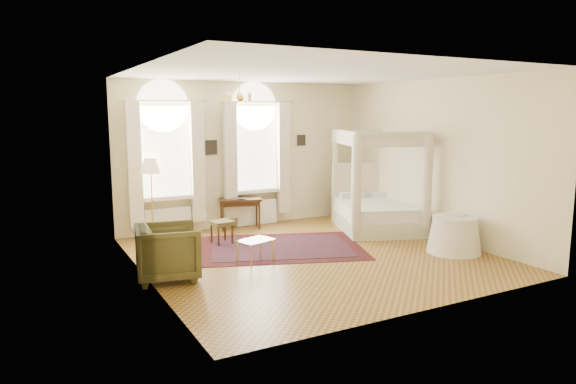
% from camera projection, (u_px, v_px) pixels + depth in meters
% --- Properties ---
extents(ground, '(6.00, 6.00, 0.00)m').
position_uv_depth(ground, '(312.00, 255.00, 9.47)').
color(ground, olive).
rests_on(ground, ground).
extents(room_walls, '(6.00, 6.00, 6.00)m').
position_uv_depth(room_walls, '(313.00, 148.00, 9.17)').
color(room_walls, beige).
rests_on(room_walls, ground).
extents(window_left, '(1.62, 0.27, 3.29)m').
position_uv_depth(window_left, '(166.00, 166.00, 10.86)').
color(window_left, silver).
rests_on(window_left, room_walls).
extents(window_right, '(1.62, 0.27, 3.29)m').
position_uv_depth(window_right, '(256.00, 162.00, 11.84)').
color(window_right, silver).
rests_on(window_right, room_walls).
extents(chandelier, '(0.51, 0.45, 0.50)m').
position_uv_depth(chandelier, '(240.00, 97.00, 9.65)').
color(chandelier, gold).
rests_on(chandelier, room_walls).
extents(wall_pictures, '(2.54, 0.03, 0.39)m').
position_uv_depth(wall_pictures, '(250.00, 144.00, 11.81)').
color(wall_pictures, black).
rests_on(wall_pictures, room_walls).
extents(canopy_bed, '(2.25, 2.47, 2.22)m').
position_uv_depth(canopy_bed, '(377.00, 208.00, 11.48)').
color(canopy_bed, beige).
rests_on(canopy_bed, ground).
extents(nightstand, '(0.49, 0.45, 0.63)m').
position_uv_depth(nightstand, '(349.00, 204.00, 13.03)').
color(nightstand, '#3C2410').
rests_on(nightstand, ground).
extents(nightstand_lamp, '(0.25, 0.25, 0.36)m').
position_uv_depth(nightstand_lamp, '(350.00, 182.00, 12.96)').
color(nightstand_lamp, gold).
rests_on(nightstand_lamp, nightstand).
extents(writing_desk, '(1.02, 0.71, 0.70)m').
position_uv_depth(writing_desk, '(240.00, 203.00, 11.59)').
color(writing_desk, '#3C2410').
rests_on(writing_desk, ground).
extents(laptop, '(0.37, 0.29, 0.03)m').
position_uv_depth(laptop, '(239.00, 199.00, 11.45)').
color(laptop, black).
rests_on(laptop, writing_desk).
extents(stool, '(0.45, 0.45, 0.47)m').
position_uv_depth(stool, '(222.00, 225.00, 10.27)').
color(stool, '#4E4621').
rests_on(stool, ground).
extents(armchair, '(1.12, 1.10, 0.88)m').
position_uv_depth(armchair, '(168.00, 252.00, 8.06)').
color(armchair, '#433D1C').
rests_on(armchair, ground).
extents(coffee_table, '(0.71, 0.60, 0.42)m').
position_uv_depth(coffee_table, '(255.00, 242.00, 8.93)').
color(coffee_table, silver).
rests_on(coffee_table, ground).
extents(floor_lamp, '(0.44, 0.44, 1.70)m').
position_uv_depth(floor_lamp, '(151.00, 170.00, 10.54)').
color(floor_lamp, gold).
rests_on(floor_lamp, ground).
extents(oriental_rug, '(3.72, 3.18, 0.01)m').
position_uv_depth(oriental_rug, '(280.00, 247.00, 10.02)').
color(oriental_rug, '#3B0E10').
rests_on(oriental_rug, ground).
extents(side_table, '(1.01, 1.01, 0.69)m').
position_uv_depth(side_table, '(454.00, 235.00, 9.64)').
color(side_table, silver).
rests_on(side_table, ground).
extents(book, '(0.22, 0.28, 0.03)m').
position_uv_depth(book, '(455.00, 215.00, 9.63)').
color(book, black).
rests_on(book, side_table).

